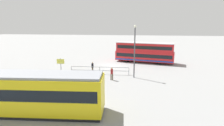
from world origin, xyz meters
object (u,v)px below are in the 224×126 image
tram_yellow (24,93)px  street_lamp (135,48)px  info_sign (61,63)px  double_decker_bus (144,52)px  pedestrian_near_railing (92,67)px  pedestrian_crossing (112,73)px

tram_yellow → street_lamp: street_lamp is taller
tram_yellow → info_sign: bearing=-81.5°
street_lamp → info_sign: bearing=-3.1°
double_decker_bus → tram_yellow: bearing=64.1°
pedestrian_near_railing → tram_yellow: bearing=78.9°
pedestrian_crossing → pedestrian_near_railing: bearing=-45.3°
pedestrian_crossing → tram_yellow: bearing=58.9°
pedestrian_near_railing → pedestrian_crossing: 4.71m
double_decker_bus → info_sign: double_decker_bus is taller
double_decker_bus → pedestrian_crossing: bearing=68.9°
street_lamp → pedestrian_crossing: bearing=29.4°
pedestrian_crossing → double_decker_bus: bearing=-111.1°
double_decker_bus → tram_yellow: size_ratio=0.83×
double_decker_bus → street_lamp: street_lamp is taller
pedestrian_crossing → street_lamp: street_lamp is taller
tram_yellow → pedestrian_crossing: (-5.89, -9.75, -0.78)m
pedestrian_near_railing → pedestrian_crossing: (-3.31, 3.34, 0.05)m
tram_yellow → pedestrian_crossing: 11.42m
double_decker_bus → info_sign: size_ratio=4.80×
double_decker_bus → tram_yellow: (10.42, 21.50, -0.15)m
double_decker_bus → street_lamp: bearing=80.4°
pedestrian_crossing → info_sign: info_sign is taller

